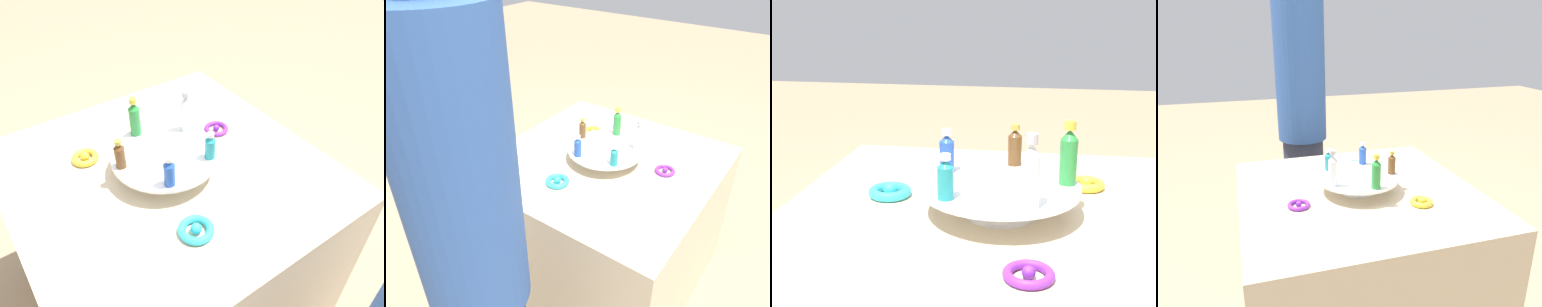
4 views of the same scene
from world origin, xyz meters
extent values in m
plane|color=#997F60|center=(0.00, 0.00, 0.00)|extent=(12.00, 12.00, 0.00)
cube|color=beige|center=(0.00, 0.00, 0.36)|extent=(0.98, 0.98, 0.72)
cylinder|color=white|center=(0.00, 0.00, 0.72)|extent=(0.15, 0.15, 0.01)
cylinder|color=white|center=(0.00, 0.00, 0.75)|extent=(0.08, 0.08, 0.05)
cylinder|color=white|center=(0.00, 0.00, 0.78)|extent=(0.34, 0.34, 0.01)
cylinder|color=teal|center=(0.10, -0.10, 0.82)|extent=(0.03, 0.03, 0.07)
cone|color=teal|center=(0.10, -0.10, 0.86)|extent=(0.03, 0.03, 0.01)
cylinder|color=silver|center=(0.10, -0.10, 0.87)|extent=(0.02, 0.02, 0.01)
cylinder|color=silver|center=(0.13, 0.07, 0.84)|extent=(0.04, 0.04, 0.10)
cone|color=silver|center=(0.13, 0.07, 0.90)|extent=(0.03, 0.03, 0.02)
cylinder|color=#B2B2B7|center=(0.13, 0.07, 0.92)|extent=(0.02, 0.02, 0.02)
cylinder|color=#288438|center=(-0.03, 0.14, 0.83)|extent=(0.04, 0.04, 0.10)
cone|color=#288438|center=(-0.03, 0.14, 0.89)|extent=(0.04, 0.04, 0.02)
cylinder|color=gold|center=(-0.03, 0.14, 0.91)|extent=(0.02, 0.02, 0.02)
cylinder|color=brown|center=(-0.14, 0.02, 0.82)|extent=(0.03, 0.03, 0.07)
cone|color=brown|center=(-0.14, 0.02, 0.86)|extent=(0.03, 0.03, 0.02)
cylinder|color=#B79338|center=(-0.14, 0.02, 0.88)|extent=(0.02, 0.02, 0.01)
cylinder|color=#234CAD|center=(-0.06, -0.13, 0.82)|extent=(0.03, 0.03, 0.07)
cone|color=#234CAD|center=(-0.06, -0.13, 0.87)|extent=(0.03, 0.03, 0.02)
cylinder|color=silver|center=(-0.06, -0.13, 0.88)|extent=(0.02, 0.02, 0.01)
torus|color=#2DB7CC|center=(-0.07, -0.27, 0.73)|extent=(0.10, 0.10, 0.02)
sphere|color=#2DB7CC|center=(-0.07, -0.27, 0.73)|extent=(0.03, 0.03, 0.03)
torus|color=purple|center=(0.27, 0.07, 0.72)|extent=(0.09, 0.09, 0.02)
sphere|color=purple|center=(0.27, 0.07, 0.73)|extent=(0.02, 0.02, 0.02)
torus|color=gold|center=(-0.20, 0.19, 0.73)|extent=(0.09, 0.09, 0.02)
sphere|color=gold|center=(-0.20, 0.19, 0.73)|extent=(0.03, 0.03, 0.03)
camera|label=1|loc=(-0.45, -0.79, 1.54)|focal=35.00mm
camera|label=2|loc=(0.75, -1.25, 1.66)|focal=35.00mm
camera|label=3|loc=(1.07, 0.10, 1.17)|focal=50.00mm
camera|label=4|loc=(0.45, 1.37, 1.38)|focal=35.00mm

